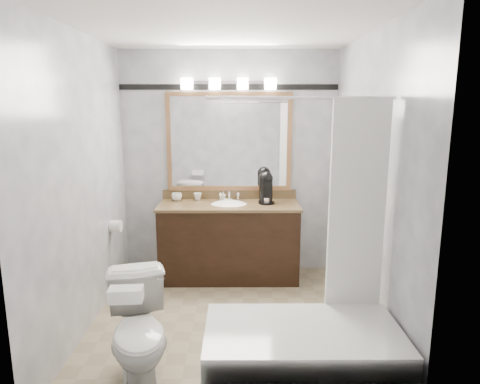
% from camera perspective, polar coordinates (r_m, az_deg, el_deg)
% --- Properties ---
extents(room, '(2.42, 2.62, 2.52)m').
position_cam_1_polar(room, '(3.58, -1.86, 0.99)').
color(room, '#998968').
rests_on(room, ground).
extents(vanity, '(1.53, 0.58, 0.97)m').
position_cam_1_polar(vanity, '(4.76, -1.46, -6.38)').
color(vanity, black).
rests_on(vanity, ground).
extents(mirror, '(1.40, 0.04, 1.10)m').
position_cam_1_polar(mirror, '(4.82, -1.46, 6.68)').
color(mirror, '#A3714A').
rests_on(mirror, room).
extents(vanity_light_bar, '(1.02, 0.14, 0.12)m').
position_cam_1_polar(vanity_light_bar, '(4.75, -1.51, 14.26)').
color(vanity_light_bar, silver).
rests_on(vanity_light_bar, room).
extents(accent_stripe, '(2.40, 0.01, 0.06)m').
position_cam_1_polar(accent_stripe, '(4.82, -1.50, 13.82)').
color(accent_stripe, black).
rests_on(accent_stripe, room).
extents(bathtub, '(1.30, 0.75, 1.96)m').
position_cam_1_polar(bathtub, '(3.11, 8.69, -20.04)').
color(bathtub, white).
rests_on(bathtub, ground).
extents(tp_roll, '(0.11, 0.12, 0.12)m').
position_cam_1_polar(tp_roll, '(4.52, -16.21, -4.40)').
color(tp_roll, white).
rests_on(tp_roll, room).
extents(toilet, '(0.60, 0.82, 0.74)m').
position_cam_1_polar(toilet, '(3.16, -13.24, -17.80)').
color(toilet, white).
rests_on(toilet, ground).
extents(tissue_box, '(0.21, 0.12, 0.08)m').
position_cam_1_polar(tissue_box, '(2.73, -14.99, -13.06)').
color(tissue_box, white).
rests_on(tissue_box, toilet).
extents(coffee_maker, '(0.18, 0.23, 0.35)m').
position_cam_1_polar(coffee_maker, '(4.69, 3.49, 0.72)').
color(coffee_maker, black).
rests_on(coffee_maker, vanity).
extents(cup_left, '(0.12, 0.12, 0.09)m').
position_cam_1_polar(cup_left, '(4.86, -8.42, -0.63)').
color(cup_left, white).
rests_on(cup_left, vanity).
extents(cup_right, '(0.11, 0.11, 0.08)m').
position_cam_1_polar(cup_right, '(4.85, -5.67, -0.62)').
color(cup_right, white).
rests_on(cup_right, vanity).
extents(soap_bottle_a, '(0.05, 0.05, 0.09)m').
position_cam_1_polar(soap_bottle_a, '(4.85, -2.25, -0.51)').
color(soap_bottle_a, white).
rests_on(soap_bottle_a, vanity).
extents(soap_bar, '(0.10, 0.09, 0.03)m').
position_cam_1_polar(soap_bar, '(4.77, -1.66, -1.11)').
color(soap_bar, beige).
rests_on(soap_bar, vanity).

